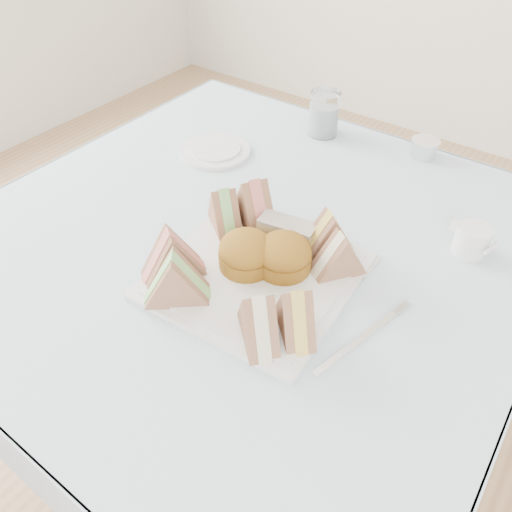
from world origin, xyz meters
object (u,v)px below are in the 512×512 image
Objects in this scene: creamer_jug at (472,240)px; table at (249,354)px; water_glass at (324,114)px; serving_plate at (256,275)px.

table is at bearing -138.47° from creamer_jug.
table is at bearing -79.08° from water_glass.
water_glass reaches higher than table.
water_glass reaches higher than serving_plate.
water_glass is at bearing 100.92° from table.
creamer_jug is (0.44, -0.23, -0.03)m from water_glass.
creamer_jug is (0.36, 0.19, 0.40)m from table.
water_glass is (-0.17, 0.51, 0.05)m from serving_plate.
creamer_jug reaches higher than table.
serving_plate is 2.96× the size of water_glass.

